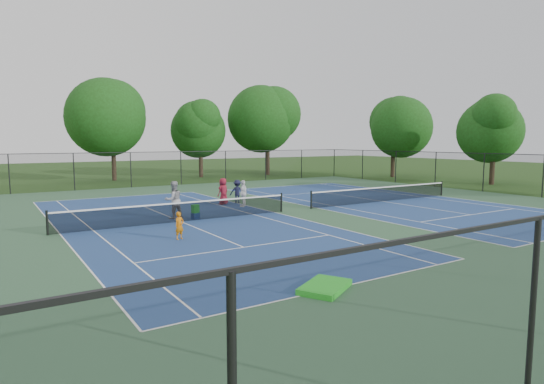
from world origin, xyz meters
TOP-DOWN VIEW (x-y plane):
  - ground at (0.00, 0.00)m, footprint 140.00×140.00m
  - court_pad at (0.00, 0.00)m, footprint 36.00×36.00m
  - tennis_court_left at (-7.00, 0.00)m, footprint 12.00×23.83m
  - tennis_court_right at (7.00, 0.00)m, footprint 12.00×23.83m
  - perimeter_fence at (0.00, 0.00)m, footprint 36.08×36.08m
  - tree_back_b at (-4.00, 26.00)m, footprint 7.60×7.60m
  - tree_back_c at (5.00, 25.00)m, footprint 6.00×6.00m
  - tree_back_d at (13.00, 24.00)m, footprint 7.80×7.80m
  - tree_side_e at (23.00, 14.00)m, footprint 6.60×6.60m
  - tree_side_f at (24.00, 3.00)m, footprint 5.80×5.80m
  - child_player at (-8.51, -3.75)m, footprint 0.48×0.39m
  - instructor at (-6.96, 1.10)m, footprint 1.00×0.82m
  - bystander_a at (-1.88, 2.90)m, footprint 0.97×0.93m
  - bystander_b at (-1.47, 4.46)m, footprint 1.12×0.99m
  - bystander_c at (-2.47, 4.47)m, footprint 0.95×0.80m
  - ball_crate at (-6.07, 0.40)m, footprint 0.46×0.39m
  - ball_hopper at (-6.07, 0.40)m, footprint 0.39×0.34m
  - green_tarp at (-7.52, -11.84)m, footprint 1.87×1.65m

SIDE VIEW (x-z plane):
  - ground at x=0.00m, z-range 0.00..0.00m
  - court_pad at x=0.00m, z-range 0.00..0.01m
  - green_tarp at x=-7.52m, z-range 0.01..0.17m
  - tennis_court_left at x=-7.00m, z-range -0.44..0.63m
  - tennis_court_right at x=7.00m, z-range -0.44..0.63m
  - ball_crate at x=-6.07m, z-range 0.00..0.32m
  - ball_hopper at x=-6.07m, z-range 0.32..0.74m
  - child_player at x=-8.51m, z-range 0.00..1.14m
  - bystander_b at x=-1.47m, z-range 0.00..1.50m
  - bystander_a at x=-1.88m, z-range 0.00..1.62m
  - bystander_c at x=-2.47m, z-range 0.00..1.66m
  - instructor at x=-6.96m, z-range 0.00..1.94m
  - perimeter_fence at x=0.00m, z-range 0.09..3.11m
  - tree_side_f at x=24.00m, z-range 1.19..9.31m
  - tree_back_c at x=5.00m, z-range 1.28..9.68m
  - tree_side_e at x=23.00m, z-range 1.37..10.25m
  - tree_back_b at x=-4.00m, z-range 1.58..11.61m
  - tree_back_d at x=13.00m, z-range 1.64..12.01m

